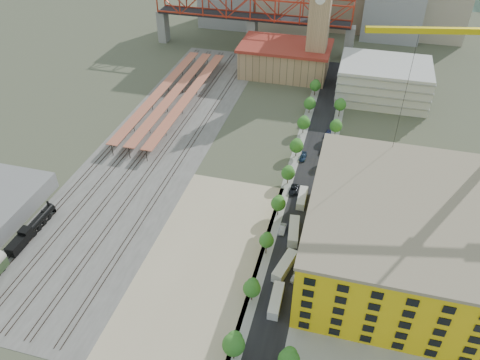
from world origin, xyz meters
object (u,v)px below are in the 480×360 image
(clock_tower, at_px, (320,10))
(construction_building, at_px, (404,235))
(site_trailer_c, at_px, (294,231))
(site_trailer_d, at_px, (302,198))
(site_trailer_b, at_px, (285,266))
(locomotive, at_px, (33,227))
(site_trailer_a, at_px, (276,300))

(clock_tower, height_order, construction_building, clock_tower)
(site_trailer_c, bearing_deg, site_trailer_d, 83.83)
(clock_tower, relative_size, site_trailer_b, 5.33)
(locomotive, relative_size, site_trailer_a, 2.15)
(locomotive, bearing_deg, site_trailer_b, 3.59)
(clock_tower, height_order, locomotive, clock_tower)
(construction_building, bearing_deg, site_trailer_d, 145.84)
(site_trailer_c, bearing_deg, site_trailer_b, -96.17)
(locomotive, distance_m, site_trailer_b, 66.13)
(locomotive, relative_size, site_trailer_d, 2.28)
(clock_tower, distance_m, site_trailer_a, 123.06)
(site_trailer_a, xyz_separation_m, site_trailer_d, (0.00, 37.34, -0.07))
(site_trailer_b, relative_size, site_trailer_c, 0.99)
(locomotive, bearing_deg, site_trailer_c, 14.13)
(clock_tower, bearing_deg, construction_building, -71.22)
(construction_building, distance_m, site_trailer_a, 33.62)
(site_trailer_a, bearing_deg, clock_tower, 92.50)
(construction_building, xyz_separation_m, site_trailer_d, (-26.00, 17.64, -8.23))
(construction_building, distance_m, site_trailer_c, 27.42)
(construction_building, height_order, site_trailer_a, construction_building)
(locomotive, bearing_deg, clock_tower, 62.89)
(clock_tower, bearing_deg, site_trailer_d, -84.45)
(locomotive, bearing_deg, site_trailer_a, -5.52)
(construction_building, distance_m, site_trailer_d, 32.48)
(construction_building, distance_m, locomotive, 93.27)
(locomotive, xyz_separation_m, site_trailer_a, (66.00, -6.38, -0.58))
(clock_tower, bearing_deg, site_trailer_b, -85.81)
(locomotive, bearing_deg, construction_building, 8.23)
(site_trailer_a, height_order, site_trailer_b, site_trailer_b)
(clock_tower, distance_m, site_trailer_d, 87.19)
(site_trailer_d, bearing_deg, site_trailer_c, -90.96)
(site_trailer_b, bearing_deg, site_trailer_d, 104.08)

